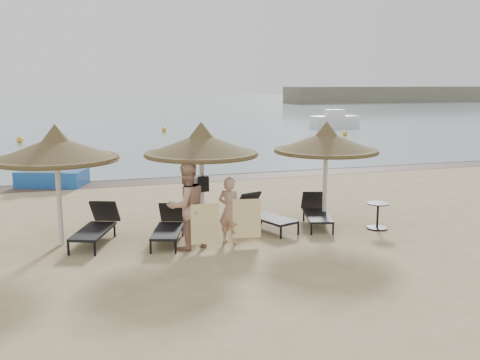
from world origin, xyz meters
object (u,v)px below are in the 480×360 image
Objects in this scene: palapa_right at (326,142)px; pedal_boat at (51,175)px; lounger_near_left at (169,226)px; lounger_far_left at (97,225)px; lounger_far_right at (316,211)px; lounger_near_right at (263,213)px; side_table at (378,217)px; palapa_left at (56,149)px; person_right at (230,205)px; palapa_center at (201,145)px; person_left at (187,199)px.

palapa_right is 11.05m from pedal_boat.
palapa_right is 4.79m from lounger_near_left.
lounger_far_left is 1.09× the size of lounger_far_right.
lounger_near_right reaches higher than lounger_far_right.
palapa_left is at bearing 172.63° from side_table.
palapa_right reaches higher than person_right.
palapa_center is 5.05m from side_table.
lounger_near_left is 1.02× the size of lounger_far_right.
lounger_far_left is 3.03× the size of side_table.
lounger_far_left is (-2.64, 0.04, -1.89)m from palapa_center.
lounger_far_right is at bearing -24.88° from lounger_near_right.
palapa_center is at bearing -0.70° from palapa_left.
palapa_right is 1.46× the size of lounger_far_right.
person_left is at bearing -173.11° from lounger_near_right.
lounger_near_left is 0.84× the size of person_left.
lounger_far_right is at bearing -161.89° from palapa_right.
side_table is (1.39, -0.86, -0.04)m from lounger_far_right.
lounger_far_left is at bearing 179.17° from palapa_center.
pedal_boat is (-5.58, 7.99, 0.02)m from lounger_near_right.
palapa_center reaches higher than lounger_near_left.
person_right reaches higher than lounger_far_right.
person_left is at bearing -148.83° from lounger_far_right.
lounger_near_left reaches higher than lounger_far_right.
palapa_left is 1.41× the size of lounger_near_right.
palapa_left is 8.18m from pedal_boat.
person_left reaches higher than side_table.
person_right is at bearing -144.68° from lounger_far_right.
palapa_center reaches higher than person_left.
person_right reaches higher than lounger_near_right.
person_right is (3.06, -1.13, 0.54)m from lounger_far_left.
lounger_near_right is (5.13, -0.04, -1.91)m from palapa_left.
lounger_far_right is (3.16, -0.13, -1.92)m from palapa_center.
pedal_boat reaches higher than lounger_far_right.
palapa_left reaches higher than lounger_far_right.
lounger_far_left reaches higher than lounger_near_right.
palapa_right is 2.58m from lounger_near_right.
palapa_center is at bearing -42.77° from pedal_boat.
person_left reaches higher than lounger_far_left.
palapa_left reaches higher than person_left.
lounger_far_right is at bearing 148.21° from side_table.
palapa_center is 1.46× the size of lounger_near_left.
side_table is at bearing -12.34° from palapa_center.
palapa_center is 1.78m from person_right.
side_table is 12.35m from pedal_boat.
lounger_near_left is 1.62m from person_right.
palapa_left is 1.38× the size of lounger_far_left.
person_right is at bearing -43.37° from pedal_boat.
lounger_far_right is 1.63m from side_table.
person_left is at bearing -9.86° from lounger_far_left.
lounger_far_left is at bearing 171.82° from side_table.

